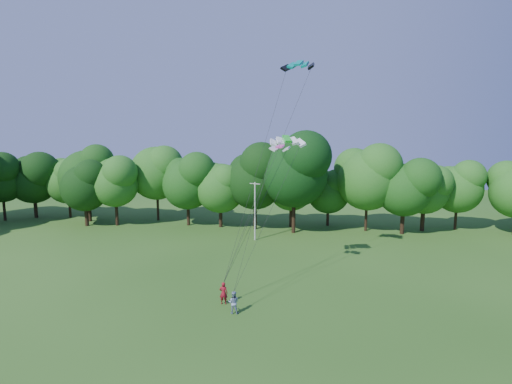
# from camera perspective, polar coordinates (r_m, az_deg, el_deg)

# --- Properties ---
(ground) EXTENTS (160.00, 160.00, 0.00)m
(ground) POSITION_cam_1_polar(r_m,az_deg,el_deg) (23.78, -7.35, -25.21)
(ground) COLOR #224D15
(ground) RESTS_ON ground
(utility_pole) EXTENTS (1.36, 0.65, 7.25)m
(utility_pole) POSITION_cam_1_polar(r_m,az_deg,el_deg) (49.20, -0.15, -2.64)
(utility_pole) COLOR beige
(utility_pole) RESTS_ON ground
(kite_flyer_left) EXTENTS (0.65, 0.44, 1.77)m
(kite_flyer_left) POSITION_cam_1_polar(r_m,az_deg,el_deg) (31.96, -4.67, -14.20)
(kite_flyer_left) COLOR maroon
(kite_flyer_left) RESTS_ON ground
(kite_flyer_right) EXTENTS (0.82, 0.64, 1.67)m
(kite_flyer_right) POSITION_cam_1_polar(r_m,az_deg,el_deg) (30.45, -3.23, -15.46)
(kite_flyer_right) COLOR #8697BB
(kite_flyer_right) RESTS_ON ground
(kite_teal) EXTENTS (2.97, 1.90, 0.66)m
(kite_teal) POSITION_cam_1_polar(r_m,az_deg,el_deg) (35.98, 6.12, 17.84)
(kite_teal) COLOR #04827B
(kite_teal) RESTS_ON ground
(kite_green) EXTENTS (3.30, 2.17, 0.68)m
(kite_green) POSITION_cam_1_polar(r_m,az_deg,el_deg) (35.69, 4.44, 7.58)
(kite_green) COLOR green
(kite_green) RESTS_ON ground
(kite_pink) EXTENTS (1.84, 1.21, 0.29)m
(kite_pink) POSITION_cam_1_polar(r_m,az_deg,el_deg) (33.71, 3.46, 6.52)
(kite_pink) COLOR #FF46BA
(kite_pink) RESTS_ON ground
(tree_back_west) EXTENTS (8.95, 8.95, 13.02)m
(tree_back_west) POSITION_cam_1_polar(r_m,az_deg,el_deg) (64.41, -22.99, 3.23)
(tree_back_west) COLOR #382716
(tree_back_west) RESTS_ON ground
(tree_back_center) EXTENTS (9.59, 9.59, 13.94)m
(tree_back_center) POSITION_cam_1_polar(r_m,az_deg,el_deg) (52.43, 5.49, 3.47)
(tree_back_center) COLOR #2F1E12
(tree_back_center) RESTS_ON ground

